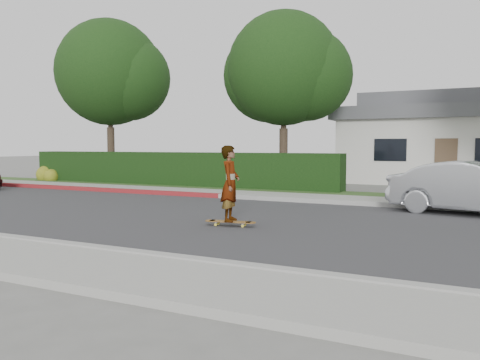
% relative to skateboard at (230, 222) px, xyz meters
% --- Properties ---
extents(ground, '(120.00, 120.00, 0.00)m').
position_rel_skateboard_xyz_m(ground, '(-3.84, 0.75, -0.10)').
color(ground, slate).
rests_on(ground, ground).
extents(road, '(60.00, 8.00, 0.01)m').
position_rel_skateboard_xyz_m(road, '(-3.84, 0.75, -0.10)').
color(road, '#2D2D30').
rests_on(road, ground).
extents(curb_far, '(60.00, 0.20, 0.15)m').
position_rel_skateboard_xyz_m(curb_far, '(-3.84, 4.85, -0.03)').
color(curb_far, '#9E9E99').
rests_on(curb_far, ground).
extents(curb_red_section, '(12.00, 0.21, 0.15)m').
position_rel_skateboard_xyz_m(curb_red_section, '(-8.84, 4.85, -0.02)').
color(curb_red_section, maroon).
rests_on(curb_red_section, ground).
extents(sidewalk_far, '(60.00, 1.60, 0.12)m').
position_rel_skateboard_xyz_m(sidewalk_far, '(-3.84, 5.75, -0.04)').
color(sidewalk_far, gray).
rests_on(sidewalk_far, ground).
extents(planting_strip, '(60.00, 1.60, 0.10)m').
position_rel_skateboard_xyz_m(planting_strip, '(-3.84, 7.35, -0.05)').
color(planting_strip, '#2D4C1E').
rests_on(planting_strip, ground).
extents(hedge, '(15.00, 1.00, 1.50)m').
position_rel_skateboard_xyz_m(hedge, '(-6.84, 7.95, 0.65)').
color(hedge, black).
rests_on(hedge, ground).
extents(flowering_shrub, '(1.40, 1.00, 0.90)m').
position_rel_skateboard_xyz_m(flowering_shrub, '(-13.85, 7.49, 0.23)').
color(flowering_shrub, '#2D4C19').
rests_on(flowering_shrub, ground).
extents(tree_left, '(5.99, 5.21, 8.00)m').
position_rel_skateboard_xyz_m(tree_left, '(-11.36, 9.44, 5.16)').
color(tree_left, '#33261C').
rests_on(tree_left, ground).
extents(tree_center, '(5.66, 4.84, 7.44)m').
position_rel_skateboard_xyz_m(tree_center, '(-2.36, 9.94, 4.80)').
color(tree_center, '#33261C').
rests_on(tree_center, ground).
extents(house, '(10.60, 8.60, 4.30)m').
position_rel_skateboard_xyz_m(house, '(4.16, 16.75, 1.99)').
color(house, beige).
rests_on(house, ground).
extents(skateboard, '(1.18, 0.41, 0.11)m').
position_rel_skateboard_xyz_m(skateboard, '(0.00, 0.00, 0.00)').
color(skateboard, yellow).
rests_on(skateboard, ground).
extents(skateboarder, '(0.53, 0.69, 1.67)m').
position_rel_skateboard_xyz_m(skateboarder, '(0.00, 0.00, 0.85)').
color(skateboarder, white).
rests_on(skateboarder, skateboard).
extents(car_silver, '(4.38, 2.28, 1.38)m').
position_rel_skateboard_xyz_m(car_silver, '(4.91, 4.25, 0.59)').
color(car_silver, silver).
rests_on(car_silver, ground).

